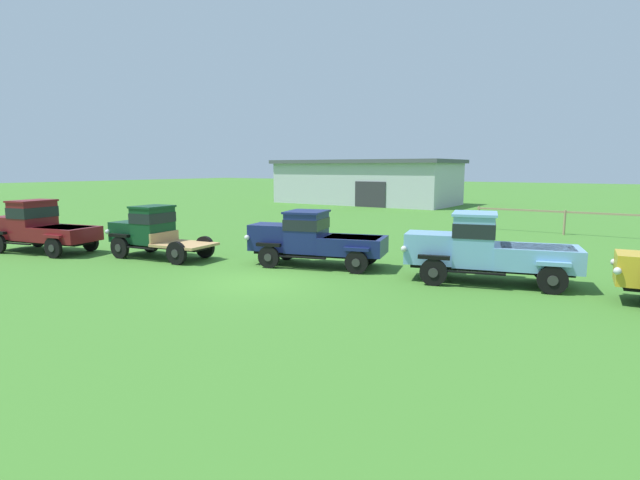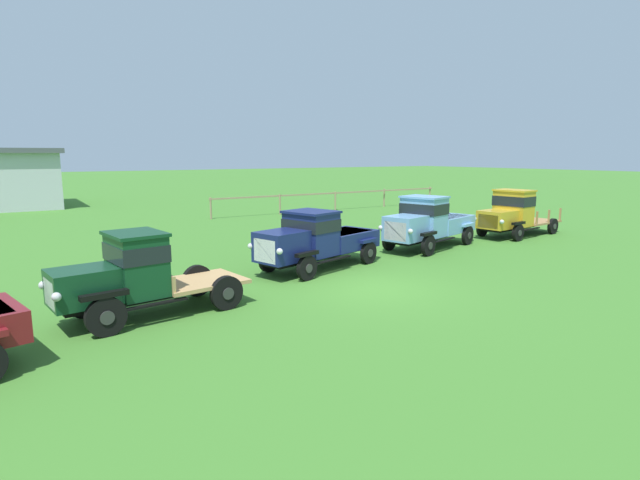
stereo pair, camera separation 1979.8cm
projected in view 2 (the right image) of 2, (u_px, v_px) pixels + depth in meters
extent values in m
plane|color=#3D7528|center=(372.00, 288.00, 15.16)|extent=(240.00, 240.00, 0.00)
cylinder|color=#997F60|center=(211.00, 208.00, 31.16)|extent=(0.12, 0.12, 1.38)
cylinder|color=#997F60|center=(280.00, 204.00, 33.55)|extent=(0.12, 0.12, 1.38)
cylinder|color=#997F60|center=(335.00, 201.00, 35.90)|extent=(0.12, 0.12, 1.38)
cylinder|color=#997F60|center=(384.00, 198.00, 38.83)|extent=(0.12, 0.12, 1.38)
cylinder|color=#997F60|center=(430.00, 195.00, 41.26)|extent=(0.12, 0.12, 1.38)
cube|color=#997F60|center=(336.00, 193.00, 36.07)|extent=(19.14, 0.08, 0.10)
cylinder|color=black|center=(106.00, 317.00, 11.07)|extent=(0.92, 0.28, 0.90)
cylinder|color=#2D2D2D|center=(107.00, 318.00, 10.99)|extent=(0.32, 0.07, 0.32)
cylinder|color=black|center=(84.00, 300.00, 12.33)|extent=(0.92, 0.28, 0.90)
cylinder|color=#2D2D2D|center=(83.00, 299.00, 12.41)|extent=(0.32, 0.07, 0.32)
cylinder|color=black|center=(227.00, 293.00, 12.98)|extent=(0.92, 0.28, 0.90)
cylinder|color=#2D2D2D|center=(228.00, 294.00, 12.91)|extent=(0.32, 0.07, 0.32)
cylinder|color=black|center=(197.00, 281.00, 14.25)|extent=(0.92, 0.28, 0.90)
cylinder|color=#2D2D2D|center=(196.00, 280.00, 14.33)|extent=(0.32, 0.07, 0.32)
cube|color=black|center=(154.00, 294.00, 12.59)|extent=(4.43, 1.48, 0.12)
cube|color=#0F381E|center=(83.00, 286.00, 11.47)|extent=(1.57, 1.35, 0.83)
cube|color=silver|center=(50.00, 294.00, 11.04)|extent=(0.18, 0.92, 0.63)
sphere|color=silver|center=(56.00, 297.00, 10.55)|extent=(0.20, 0.20, 0.20)
sphere|color=silver|center=(43.00, 285.00, 11.50)|extent=(0.20, 0.20, 0.20)
cube|color=black|center=(104.00, 295.00, 10.98)|extent=(1.05, 0.33, 0.12)
cube|color=black|center=(83.00, 281.00, 12.25)|extent=(1.05, 0.33, 0.12)
cube|color=#0F381E|center=(137.00, 265.00, 12.21)|extent=(1.28, 1.61, 1.48)
cube|color=black|center=(136.00, 252.00, 12.16)|extent=(1.33, 1.65, 0.41)
cube|color=#0F381E|center=(135.00, 234.00, 12.08)|extent=(1.40, 1.69, 0.08)
cube|color=black|center=(156.00, 304.00, 11.80)|extent=(1.54, 0.34, 0.05)
cube|color=black|center=(132.00, 290.00, 13.04)|extent=(1.54, 0.34, 0.05)
cube|color=tan|center=(200.00, 282.00, 13.38)|extent=(2.40, 1.98, 0.10)
cube|color=tan|center=(161.00, 279.00, 12.67)|extent=(0.29, 1.59, 0.44)
cylinder|color=black|center=(307.00, 268.00, 16.00)|extent=(0.84, 0.38, 0.83)
cylinder|color=#2D2D2D|center=(309.00, 268.00, 15.94)|extent=(0.29, 0.11, 0.29)
cylinder|color=black|center=(269.00, 260.00, 17.18)|extent=(0.84, 0.38, 0.83)
cylinder|color=#2D2D2D|center=(267.00, 260.00, 17.24)|extent=(0.29, 0.11, 0.29)
cylinder|color=black|center=(368.00, 253.00, 18.47)|extent=(0.84, 0.38, 0.83)
cylinder|color=#2D2D2D|center=(371.00, 253.00, 18.41)|extent=(0.29, 0.11, 0.29)
cylinder|color=black|center=(331.00, 247.00, 19.65)|extent=(0.84, 0.38, 0.83)
cylinder|color=#2D2D2D|center=(330.00, 247.00, 19.71)|extent=(0.29, 0.11, 0.29)
cube|color=black|center=(319.00, 255.00, 17.74)|extent=(4.85, 2.26, 0.12)
cube|color=#141E51|center=(282.00, 246.00, 16.31)|extent=(1.84, 1.64, 0.99)
cube|color=silver|center=(265.00, 251.00, 15.77)|extent=(0.33, 0.97, 0.74)
sphere|color=silver|center=(280.00, 251.00, 15.31)|extent=(0.20, 0.20, 0.20)
sphere|color=silver|center=(251.00, 246.00, 16.19)|extent=(0.20, 0.20, 0.20)
cube|color=black|center=(307.00, 254.00, 15.92)|extent=(0.97, 0.45, 0.12)
cube|color=black|center=(269.00, 247.00, 17.10)|extent=(0.97, 0.45, 0.12)
cube|color=#141E51|center=(311.00, 234.00, 17.32)|extent=(1.67, 1.88, 1.46)
cube|color=black|center=(311.00, 225.00, 17.26)|extent=(1.72, 1.92, 0.41)
cube|color=#141E51|center=(311.00, 212.00, 17.19)|extent=(1.81, 1.98, 0.08)
cube|color=black|center=(333.00, 260.00, 16.97)|extent=(1.76, 0.63, 0.05)
cube|color=black|center=(296.00, 253.00, 18.12)|extent=(1.76, 0.63, 0.05)
cube|color=#141E51|center=(344.00, 239.00, 18.72)|extent=(2.70, 2.23, 0.63)
cube|color=black|center=(344.00, 232.00, 18.67)|extent=(2.27, 1.89, 0.06)
cube|color=#141E51|center=(369.00, 241.00, 18.39)|extent=(0.93, 0.44, 0.12)
cube|color=#141E51|center=(331.00, 235.00, 19.57)|extent=(0.93, 0.44, 0.12)
cylinder|color=black|center=(428.00, 245.00, 19.86)|extent=(0.87, 0.39, 0.86)
cylinder|color=#2D2D2D|center=(431.00, 246.00, 19.80)|extent=(0.30, 0.11, 0.30)
cylinder|color=black|center=(389.00, 240.00, 21.10)|extent=(0.87, 0.39, 0.86)
cylinder|color=#2D2D2D|center=(387.00, 240.00, 21.16)|extent=(0.30, 0.11, 0.30)
cylinder|color=black|center=(468.00, 235.00, 22.37)|extent=(0.87, 0.39, 0.86)
cylinder|color=#2D2D2D|center=(470.00, 236.00, 22.31)|extent=(0.30, 0.11, 0.30)
cylinder|color=black|center=(431.00, 231.00, 23.61)|extent=(0.87, 0.39, 0.86)
cylinder|color=#2D2D2D|center=(429.00, 231.00, 23.67)|extent=(0.30, 0.11, 0.30)
cube|color=black|center=(429.00, 236.00, 21.68)|extent=(5.01, 2.28, 0.12)
cube|color=#70A3D1|center=(406.00, 228.00, 20.20)|extent=(1.84, 1.67, 0.99)
cube|color=silver|center=(395.00, 231.00, 19.67)|extent=(0.33, 1.01, 0.74)
sphere|color=silver|center=(411.00, 231.00, 19.18)|extent=(0.20, 0.20, 0.20)
sphere|color=silver|center=(381.00, 228.00, 20.11)|extent=(0.20, 0.20, 0.20)
cube|color=black|center=(429.00, 234.00, 19.78)|extent=(1.01, 0.45, 0.12)
cube|color=black|center=(390.00, 229.00, 21.02)|extent=(1.01, 0.45, 0.12)
cube|color=#70A3D1|center=(424.00, 217.00, 21.16)|extent=(1.62, 1.91, 1.63)
cube|color=black|center=(424.00, 209.00, 21.10)|extent=(1.68, 1.96, 0.46)
cube|color=#70A3D1|center=(424.00, 197.00, 21.02)|extent=(1.76, 2.01, 0.08)
cube|color=black|center=(444.00, 240.00, 20.80)|extent=(1.70, 0.59, 0.05)
cube|color=black|center=(406.00, 235.00, 22.01)|extent=(1.70, 0.59, 0.05)
cube|color=#70A3D1|center=(445.00, 223.00, 22.63)|extent=(2.92, 2.33, 0.70)
cube|color=black|center=(445.00, 216.00, 22.57)|extent=(2.45, 1.97, 0.06)
cube|color=#70A3D1|center=(468.00, 225.00, 22.29)|extent=(0.96, 0.44, 0.12)
cube|color=#70A3D1|center=(431.00, 221.00, 23.53)|extent=(0.96, 0.44, 0.12)
cylinder|color=black|center=(518.00, 233.00, 23.27)|extent=(0.82, 0.27, 0.80)
cylinder|color=#2D2D2D|center=(520.00, 233.00, 23.20)|extent=(0.28, 0.06, 0.28)
cylinder|color=black|center=(482.00, 228.00, 24.71)|extent=(0.82, 0.27, 0.80)
cylinder|color=#2D2D2D|center=(481.00, 228.00, 24.79)|extent=(0.28, 0.06, 0.28)
cylinder|color=black|center=(553.00, 226.00, 25.39)|extent=(0.82, 0.27, 0.80)
cylinder|color=#2D2D2D|center=(555.00, 226.00, 25.31)|extent=(0.28, 0.06, 0.28)
cylinder|color=black|center=(518.00, 222.00, 26.83)|extent=(0.82, 0.27, 0.80)
cylinder|color=#2D2D2D|center=(516.00, 222.00, 26.91)|extent=(0.28, 0.06, 0.28)
cube|color=black|center=(518.00, 226.00, 25.00)|extent=(5.04, 1.61, 0.12)
cube|color=gold|center=(497.00, 219.00, 23.75)|extent=(1.77, 1.50, 0.84)
cube|color=silver|center=(488.00, 222.00, 23.26)|extent=(0.18, 1.04, 0.63)
sphere|color=silver|center=(502.00, 222.00, 22.71)|extent=(0.20, 0.20, 0.20)
sphere|color=silver|center=(475.00, 219.00, 23.78)|extent=(0.20, 0.20, 0.20)
cube|color=black|center=(519.00, 223.00, 23.20)|extent=(0.94, 0.31, 0.12)
cube|color=black|center=(483.00, 219.00, 24.63)|extent=(0.94, 0.31, 0.12)
cube|color=gold|center=(513.00, 208.00, 24.52)|extent=(1.28, 1.77, 1.69)
cube|color=black|center=(514.00, 201.00, 24.46)|extent=(1.32, 1.82, 0.47)
cube|color=gold|center=(514.00, 190.00, 24.37)|extent=(1.39, 1.86, 0.08)
cube|color=black|center=(531.00, 229.00, 24.04)|extent=(1.53, 0.32, 0.05)
cube|color=black|center=(496.00, 225.00, 25.45)|extent=(1.53, 0.32, 0.05)
cube|color=#9E7547|center=(531.00, 221.00, 25.83)|extent=(2.87, 2.18, 0.10)
cube|color=#9E7547|center=(537.00, 218.00, 24.34)|extent=(0.09, 0.09, 0.63)
cube|color=#9E7547|center=(504.00, 214.00, 25.70)|extent=(0.09, 0.09, 0.63)
cube|color=#9E7547|center=(549.00, 216.00, 25.08)|extent=(0.09, 0.09, 0.63)
cube|color=#9E7547|center=(516.00, 213.00, 26.45)|extent=(0.09, 0.09, 0.63)
cube|color=#9E7547|center=(560.00, 214.00, 25.83)|extent=(0.09, 0.09, 0.63)
cube|color=#9E7547|center=(527.00, 211.00, 27.20)|extent=(0.09, 0.09, 0.63)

